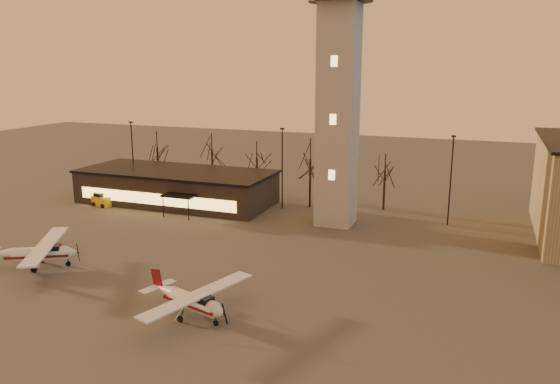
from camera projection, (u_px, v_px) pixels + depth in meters
name	position (u px, v px, depth m)	size (l,w,h in m)	color
ground	(211.00, 347.00, 34.89)	(220.00, 220.00, 0.00)	#423F3D
control_tower	(339.00, 77.00, 58.47)	(6.80, 6.80, 32.60)	#A09D98
terminal	(177.00, 186.00, 71.14)	(25.40, 12.20, 4.30)	black
light_poles	(343.00, 176.00, 61.69)	(58.50, 12.25, 10.14)	black
tree_row	(256.00, 153.00, 73.93)	(37.20, 9.20, 8.80)	black
cessna_front	(196.00, 305.00, 38.72)	(8.11, 10.02, 2.79)	silver
cessna_rear	(42.00, 256.00, 48.44)	(8.72, 10.27, 3.03)	silver
service_cart	(102.00, 201.00, 69.74)	(2.97, 2.24, 1.71)	#BFA00B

